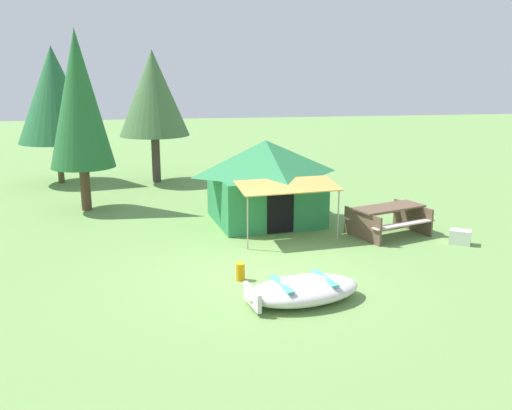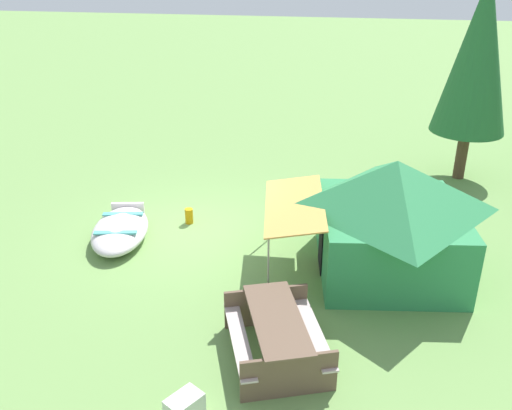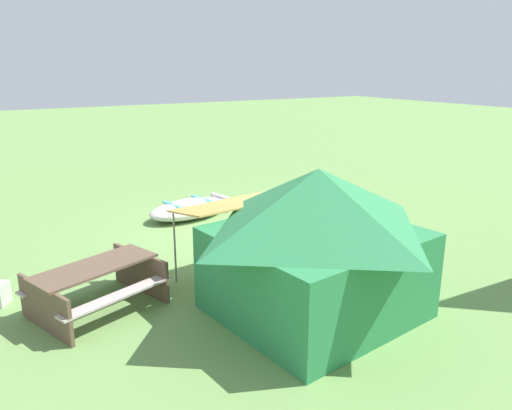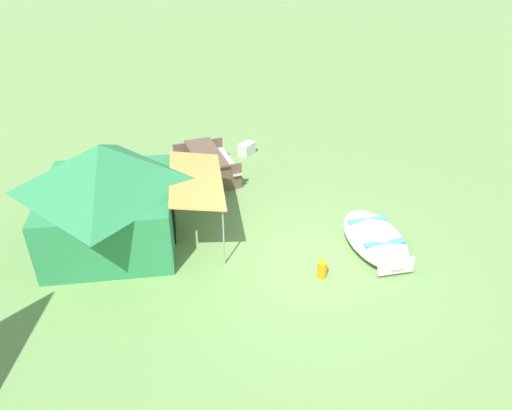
{
  "view_description": "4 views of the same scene",
  "coord_description": "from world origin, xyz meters",
  "px_view_note": "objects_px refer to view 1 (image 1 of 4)",
  "views": [
    {
      "loc": [
        -2.02,
        -11.53,
        4.43
      ],
      "look_at": [
        0.17,
        1.54,
        1.19
      ],
      "focal_mm": 39.14,
      "sensor_mm": 36.0,
      "label": 1
    },
    {
      "loc": [
        11.29,
        3.21,
        6.29
      ],
      "look_at": [
        0.74,
        1.5,
        1.2
      ],
      "focal_mm": 39.59,
      "sensor_mm": 36.0,
      "label": 2
    },
    {
      "loc": [
        5.55,
        10.14,
        3.95
      ],
      "look_at": [
        0.22,
        1.24,
        1.0
      ],
      "focal_mm": 34.59,
      "sensor_mm": 36.0,
      "label": 3
    },
    {
      "loc": [
        -8.4,
        1.17,
        6.6
      ],
      "look_at": [
        0.33,
        1.02,
        1.28
      ],
      "focal_mm": 34.26,
      "sensor_mm": 36.0,
      "label": 4
    }
  ],
  "objects_px": {
    "pine_tree_back_right": "(153,93)",
    "picnic_table": "(388,217)",
    "fuel_can": "(240,272)",
    "cooler_box": "(460,237)",
    "pine_tree_far_center": "(79,100)",
    "pine_tree_back_left": "(54,95)",
    "beached_rowboat": "(303,290)",
    "canvas_cabin_tent": "(266,180)"
  },
  "relations": [
    {
      "from": "canvas_cabin_tent",
      "to": "picnic_table",
      "type": "relative_size",
      "value": 1.83
    },
    {
      "from": "picnic_table",
      "to": "cooler_box",
      "type": "xyz_separation_m",
      "value": [
        1.51,
        -1.13,
        -0.31
      ]
    },
    {
      "from": "cooler_box",
      "to": "canvas_cabin_tent",
      "type": "bearing_deg",
      "value": 146.38
    },
    {
      "from": "pine_tree_back_left",
      "to": "pine_tree_back_right",
      "type": "xyz_separation_m",
      "value": [
        3.75,
        -0.47,
        0.04
      ]
    },
    {
      "from": "pine_tree_back_right",
      "to": "picnic_table",
      "type": "bearing_deg",
      "value": -53.36
    },
    {
      "from": "fuel_can",
      "to": "pine_tree_far_center",
      "type": "height_order",
      "value": "pine_tree_far_center"
    },
    {
      "from": "pine_tree_far_center",
      "to": "pine_tree_back_left",
      "type": "bearing_deg",
      "value": 108.17
    },
    {
      "from": "cooler_box",
      "to": "picnic_table",
      "type": "bearing_deg",
      "value": 143.11
    },
    {
      "from": "fuel_can",
      "to": "pine_tree_far_center",
      "type": "distance_m",
      "value": 8.66
    },
    {
      "from": "beached_rowboat",
      "to": "cooler_box",
      "type": "xyz_separation_m",
      "value": [
        4.93,
        2.9,
        -0.05
      ]
    },
    {
      "from": "beached_rowboat",
      "to": "pine_tree_back_right",
      "type": "height_order",
      "value": "pine_tree_back_right"
    },
    {
      "from": "canvas_cabin_tent",
      "to": "fuel_can",
      "type": "relative_size",
      "value": 11.59
    },
    {
      "from": "picnic_table",
      "to": "pine_tree_far_center",
      "type": "bearing_deg",
      "value": 153.63
    },
    {
      "from": "canvas_cabin_tent",
      "to": "pine_tree_back_right",
      "type": "xyz_separation_m",
      "value": [
        -3.22,
        6.54,
        2.24
      ]
    },
    {
      "from": "cooler_box",
      "to": "pine_tree_back_right",
      "type": "bearing_deg",
      "value": 129.13
    },
    {
      "from": "beached_rowboat",
      "to": "canvas_cabin_tent",
      "type": "height_order",
      "value": "canvas_cabin_tent"
    },
    {
      "from": "picnic_table",
      "to": "fuel_can",
      "type": "distance_m",
      "value": 5.22
    },
    {
      "from": "pine_tree_far_center",
      "to": "picnic_table",
      "type": "bearing_deg",
      "value": -26.37
    },
    {
      "from": "cooler_box",
      "to": "fuel_can",
      "type": "distance_m",
      "value": 6.17
    },
    {
      "from": "fuel_can",
      "to": "pine_tree_far_center",
      "type": "xyz_separation_m",
      "value": [
        -4.03,
        6.91,
        3.31
      ]
    },
    {
      "from": "cooler_box",
      "to": "pine_tree_back_left",
      "type": "distance_m",
      "value": 15.65
    },
    {
      "from": "beached_rowboat",
      "to": "pine_tree_back_right",
      "type": "relative_size",
      "value": 0.48
    },
    {
      "from": "fuel_can",
      "to": "cooler_box",
      "type": "bearing_deg",
      "value": 14.7
    },
    {
      "from": "pine_tree_back_right",
      "to": "pine_tree_far_center",
      "type": "distance_m",
      "value": 4.78
    },
    {
      "from": "pine_tree_back_left",
      "to": "pine_tree_far_center",
      "type": "xyz_separation_m",
      "value": [
        1.55,
        -4.71,
        0.05
      ]
    },
    {
      "from": "pine_tree_back_right",
      "to": "pine_tree_far_center",
      "type": "bearing_deg",
      "value": -117.5
    },
    {
      "from": "picnic_table",
      "to": "fuel_can",
      "type": "height_order",
      "value": "picnic_table"
    },
    {
      "from": "pine_tree_back_left",
      "to": "pine_tree_back_right",
      "type": "bearing_deg",
      "value": -7.13
    },
    {
      "from": "pine_tree_far_center",
      "to": "beached_rowboat",
      "type": "bearing_deg",
      "value": -58.39
    },
    {
      "from": "cooler_box",
      "to": "pine_tree_back_right",
      "type": "distance_m",
      "value": 12.79
    },
    {
      "from": "cooler_box",
      "to": "pine_tree_back_right",
      "type": "height_order",
      "value": "pine_tree_back_right"
    },
    {
      "from": "picnic_table",
      "to": "cooler_box",
      "type": "bearing_deg",
      "value": -36.89
    },
    {
      "from": "beached_rowboat",
      "to": "pine_tree_back_left",
      "type": "xyz_separation_m",
      "value": [
        -6.62,
        12.95,
        3.21
      ]
    },
    {
      "from": "beached_rowboat",
      "to": "canvas_cabin_tent",
      "type": "bearing_deg",
      "value": 86.57
    },
    {
      "from": "cooler_box",
      "to": "pine_tree_back_left",
      "type": "relative_size",
      "value": 0.1
    },
    {
      "from": "canvas_cabin_tent",
      "to": "pine_tree_far_center",
      "type": "xyz_separation_m",
      "value": [
        -5.43,
        2.3,
        2.24
      ]
    },
    {
      "from": "fuel_can",
      "to": "pine_tree_far_center",
      "type": "bearing_deg",
      "value": 120.26
    },
    {
      "from": "beached_rowboat",
      "to": "canvas_cabin_tent",
      "type": "relative_size",
      "value": 0.58
    },
    {
      "from": "cooler_box",
      "to": "pine_tree_far_center",
      "type": "xyz_separation_m",
      "value": [
        -10.0,
        5.34,
        3.31
      ]
    },
    {
      "from": "pine_tree_back_right",
      "to": "pine_tree_back_left",
      "type": "bearing_deg",
      "value": 172.87
    },
    {
      "from": "beached_rowboat",
      "to": "picnic_table",
      "type": "relative_size",
      "value": 1.05
    },
    {
      "from": "beached_rowboat",
      "to": "fuel_can",
      "type": "height_order",
      "value": "beached_rowboat"
    }
  ]
}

